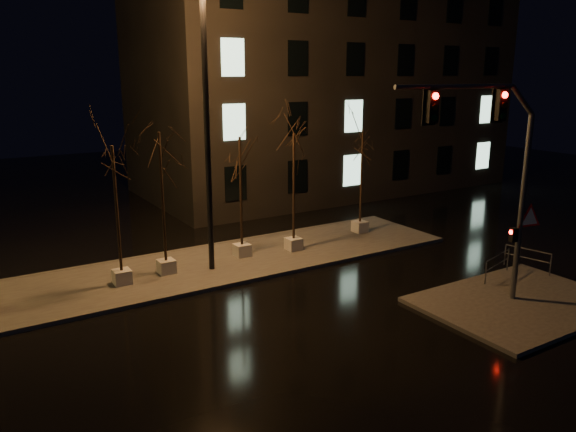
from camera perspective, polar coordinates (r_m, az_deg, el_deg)
ground at (r=19.43m, az=0.18°, el=-10.09°), size 90.00×90.00×0.00m
median at (r=24.34m, az=-7.34°, el=-4.87°), size 22.00×5.00×0.15m
sidewalk_corner at (r=21.91m, az=22.43°, el=-8.10°), size 7.00×5.00×0.15m
building at (r=40.44m, az=3.62°, el=13.57°), size 25.00×12.00×15.00m
tree_1 at (r=21.62m, az=-17.23°, el=3.77°), size 1.80×1.80×5.48m
tree_2 at (r=22.33m, az=-12.82°, el=5.11°), size 1.80×1.80×5.85m
tree_3 at (r=24.06m, az=-4.88°, el=5.27°), size 1.80×1.80×5.42m
tree_4 at (r=24.88m, az=0.60°, el=5.70°), size 1.80×1.80×5.46m
tree_5 at (r=28.08m, az=7.55°, el=6.39°), size 1.80×1.80×5.34m
traffic_signal_mast at (r=19.92m, az=20.53°, el=4.99°), size 6.08×1.32×7.55m
streetlight_main at (r=22.28m, az=-8.30°, el=10.69°), size 2.82×0.42×11.30m
guard_rail_a at (r=23.75m, az=20.52°, el=-4.44°), size 2.09×0.61×0.93m
guard_rail_b at (r=25.05m, az=23.16°, el=-3.79°), size 0.49×1.87×0.91m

